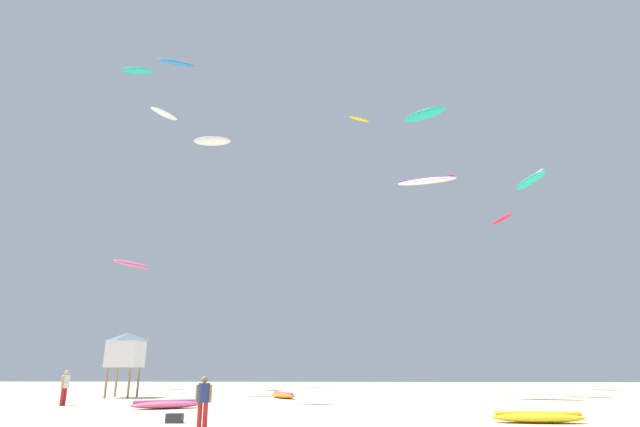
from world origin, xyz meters
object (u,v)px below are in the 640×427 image
kite_aloft_8 (212,141)px  kite_aloft_9 (424,115)px  kite_grounded_mid (283,395)px  kite_aloft_3 (176,63)px  kite_grounded_near (538,417)px  kite_aloft_0 (164,114)px  person_foreground (204,398)px  kite_aloft_5 (530,181)px  kite_aloft_4 (132,264)px  kite_aloft_1 (502,219)px  lifeguard_tower (126,349)px  cooler_box (175,418)px  person_midground (65,385)px  kite_aloft_6 (427,181)px  kite_grounded_far (167,404)px  kite_aloft_7 (138,71)px  kite_aloft_2 (360,119)px

kite_aloft_8 → kite_aloft_9: bearing=-36.6°
kite_grounded_mid → kite_aloft_3: size_ratio=1.31×
kite_grounded_near → kite_aloft_0: size_ratio=0.95×
kite_grounded_near → kite_aloft_0: kite_aloft_0 is taller
person_foreground → kite_aloft_5: size_ratio=0.38×
person_foreground → kite_aloft_4: (-15.83, 30.03, 10.56)m
kite_grounded_near → kite_aloft_1: (8.77, 28.59, 15.67)m
lifeguard_tower → cooler_box: bearing=-60.8°
cooler_box → kite_aloft_0: kite_aloft_0 is taller
cooler_box → person_midground: bearing=136.5°
person_midground → kite_grounded_near: (21.49, -7.50, -0.84)m
kite_grounded_mid → lifeguard_tower: bearing=-180.0°
person_midground → kite_aloft_4: bearing=-65.4°
kite_aloft_6 → cooler_box: bearing=-129.2°
kite_aloft_9 → kite_aloft_8: bearing=143.4°
person_foreground → kite_grounded_far: size_ratio=0.47×
kite_grounded_mid → kite_aloft_7: (-13.50, 2.84, 26.20)m
kite_grounded_near → kite_aloft_8: 48.52m
kite_aloft_9 → kite_aloft_0: bearing=159.7°
kite_aloft_0 → kite_aloft_6: 30.22m
person_foreground → kite_aloft_4: bearing=-153.3°
kite_aloft_2 → kite_aloft_7: bearing=-164.1°
person_foreground → kite_aloft_0: size_ratio=0.47×
kite_aloft_1 → kite_aloft_2: (-13.93, -5.58, 8.28)m
kite_grounded_far → kite_aloft_2: (10.28, 17.23, 23.94)m
kite_grounded_near → kite_aloft_3: bearing=151.8°
kite_aloft_5 → kite_aloft_6: (-8.34, -2.86, -0.94)m
person_midground → kite_aloft_8: bearing=-80.4°
kite_aloft_1 → kite_aloft_8: size_ratio=0.85×
person_foreground → kite_aloft_9: kite_aloft_9 is taller
person_foreground → kite_grounded_far: 9.08m
lifeguard_tower → kite_aloft_4: (-5.83, 12.97, 8.45)m
cooler_box → kite_aloft_0: bearing=114.3°
person_midground → kite_aloft_2: bearing=-128.0°
person_foreground → kite_aloft_4: 35.55m
kite_aloft_8 → person_midground: bearing=-88.9°
kite_aloft_3 → kite_aloft_5: (25.62, 7.48, -6.21)m
kite_aloft_2 → kite_aloft_9: bearing=-47.9°
kite_grounded_mid → kite_aloft_9: (10.74, 2.75, 21.34)m
kite_aloft_1 → kite_aloft_5: bearing=-96.3°
person_midground → kite_aloft_1: bearing=-136.6°
kite_aloft_3 → kite_aloft_8: size_ratio=0.58×
person_foreground → kite_aloft_3: kite_aloft_3 is taller
kite_grounded_far → kite_aloft_4: 27.36m
kite_aloft_6 → kite_aloft_7: size_ratio=1.55×
kite_grounded_near → kite_aloft_9: size_ratio=0.91×
cooler_box → kite_aloft_6: bearing=50.8°
kite_aloft_7 → kite_aloft_9: bearing=-0.2°
lifeguard_tower → kite_aloft_6: kite_aloft_6 is taller
kite_grounded_near → cooler_box: kite_grounded_near is taller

